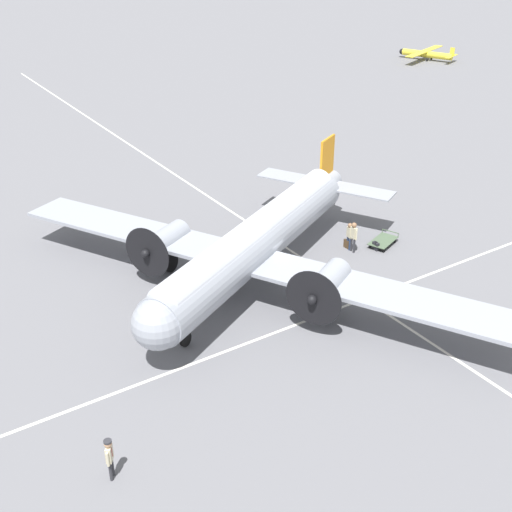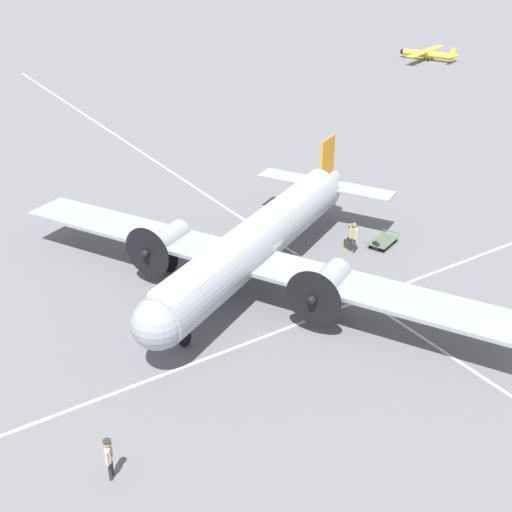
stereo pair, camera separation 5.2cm
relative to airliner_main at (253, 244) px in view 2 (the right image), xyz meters
name	(u,v)px [view 2 (the right image)]	position (x,y,z in m)	size (l,w,h in m)	color
ground_plane	(256,281)	(-0.17, 0.32, -2.41)	(300.00, 300.00, 0.00)	slate
apron_line_eastwest	(311,264)	(-0.17, 4.01, -2.41)	(120.00, 0.16, 0.01)	silver
apron_line_northsouth	(307,321)	(4.35, 0.32, -2.41)	(0.16, 120.00, 0.01)	silver
airliner_main	(253,244)	(0.00, 0.00, 0.00)	(25.61, 19.55, 5.45)	#9399A3
crew_foreground	(109,454)	(8.55, -11.32, -1.34)	(0.50, 0.40, 1.71)	#2D2D33
passenger_boarding	(350,234)	(-0.39, 6.97, -1.38)	(0.57, 0.27, 1.69)	navy
ramp_agent	(354,234)	(-0.04, 6.96, -1.27)	(0.64, 0.30, 1.86)	#2D2D33
suitcase_near_door	(376,246)	(0.53, 8.26, -2.17)	(0.44, 0.19, 0.53)	#232328
suitcase_upright_spare	(347,244)	(-0.58, 6.98, -2.15)	(0.45, 0.12, 0.56)	#47331E
baggage_cart	(383,241)	(0.31, 9.05, -2.14)	(1.77, 2.28, 0.56)	#4C6047
light_aircraft_distant	(426,54)	(-38.63, 53.11, -1.58)	(7.93, 10.27, 2.03)	yellow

